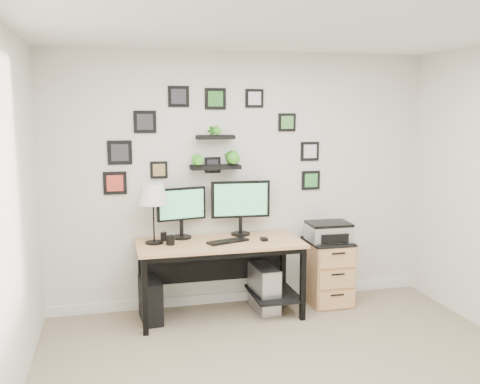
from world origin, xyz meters
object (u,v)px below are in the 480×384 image
object	(u,v)px
file_cabinet	(327,272)
pc_tower_black	(151,300)
desk	(223,253)
table_lamp	(153,196)
monitor_right	(241,203)
pc_tower_grey	(264,288)
mug	(170,240)
printer	(329,232)
monitor_left	(181,209)

from	to	relation	value
file_cabinet	pc_tower_black	bearing A→B (deg)	-178.07
desk	table_lamp	distance (m)	0.89
monitor_right	pc_tower_grey	distance (m)	0.90
monitor_right	pc_tower_black	xyz separation A→B (m)	(-0.94, -0.19, -0.88)
desk	mug	distance (m)	0.54
pc_tower_black	file_cabinet	size ratio (longest dim) A/B	0.61
monitor_right	pc_tower_black	world-z (taller)	monitor_right
desk	pc_tower_black	bearing A→B (deg)	-179.67
desk	pc_tower_black	world-z (taller)	desk
monitor_right	file_cabinet	bearing A→B (deg)	-8.29
mug	desk	bearing A→B (deg)	5.21
pc_tower_grey	file_cabinet	xyz separation A→B (m)	(0.71, 0.06, 0.11)
printer	pc_tower_black	bearing A→B (deg)	-178.46
pc_tower_grey	file_cabinet	world-z (taller)	file_cabinet
desk	pc_tower_grey	world-z (taller)	desk
monitor_right	table_lamp	world-z (taller)	table_lamp
desk	pc_tower_grey	bearing A→B (deg)	-0.23
table_lamp	mug	size ratio (longest dim) A/B	6.39
pc_tower_grey	monitor_right	bearing A→B (deg)	136.01
desk	monitor_right	xyz separation A→B (m)	(0.23, 0.19, 0.46)
table_lamp	pc_tower_grey	xyz separation A→B (m)	(1.09, -0.05, -0.98)
monitor_right	table_lamp	size ratio (longest dim) A/B	1.04
pc_tower_black	pc_tower_grey	bearing A→B (deg)	-4.62
table_lamp	monitor_left	bearing A→B (deg)	25.81
monitor_left	pc_tower_black	size ratio (longest dim) A/B	1.25
monitor_left	file_cabinet	world-z (taller)	monitor_left
mug	pc_tower_black	distance (m)	0.63
pc_tower_grey	desk	bearing A→B (deg)	179.77
desk	file_cabinet	xyz separation A→B (m)	(1.14, 0.06, -0.29)
monitor_left	file_cabinet	distance (m)	1.68
file_cabinet	monitor_right	bearing A→B (deg)	171.71
pc_tower_black	pc_tower_grey	xyz separation A→B (m)	(1.14, 0.00, 0.03)
table_lamp	desk	bearing A→B (deg)	-4.49
desk	monitor_left	world-z (taller)	monitor_left
pc_tower_grey	printer	size ratio (longest dim) A/B	1.10
pc_tower_black	mug	bearing A→B (deg)	-16.97
monitor_left	file_cabinet	bearing A→B (deg)	-4.97
monitor_left	file_cabinet	xyz separation A→B (m)	(1.51, -0.13, -0.71)
printer	mug	bearing A→B (deg)	-176.79
mug	printer	xyz separation A→B (m)	(1.65, 0.09, -0.03)
monitor_right	printer	bearing A→B (deg)	-9.09
pc_tower_grey	table_lamp	bearing A→B (deg)	177.18
desk	monitor_left	xyz separation A→B (m)	(-0.38, 0.19, 0.42)
table_lamp	pc_tower_grey	size ratio (longest dim) A/B	1.21
desk	monitor_left	distance (m)	0.60
table_lamp	pc_tower_black	size ratio (longest dim) A/B	1.42
monitor_right	printer	distance (m)	0.97
table_lamp	mug	world-z (taller)	table_lamp
mug	table_lamp	bearing A→B (deg)	145.71
mug	printer	distance (m)	1.65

